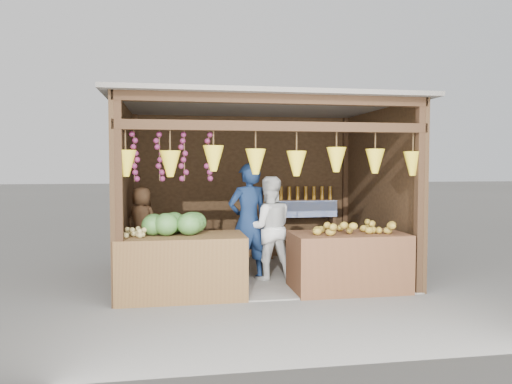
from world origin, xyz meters
TOP-DOWN VIEW (x-y plane):
  - ground at (0.00, 0.00)m, footprint 80.00×80.00m
  - stall_structure at (-0.03, -0.04)m, footprint 4.30×3.30m
  - back_shelf at (1.05, 1.28)m, footprint 1.25×0.32m
  - counter_left at (-1.19, -1.09)m, footprint 1.63×0.85m
  - counter_right at (1.07, -1.12)m, footprint 1.55×0.85m
  - stool at (-1.76, 0.05)m, footprint 0.35×0.35m
  - man_standing at (-0.19, -0.31)m, footprint 0.73×0.58m
  - woman_standing at (0.12, -0.31)m, footprint 0.76×0.60m
  - vendor_seated at (-1.76, 0.05)m, footprint 0.62×0.56m
  - melon_pile at (-1.28, -1.02)m, footprint 1.00×0.50m
  - tanfruit_pile at (-1.77, -1.14)m, footprint 0.34×0.40m
  - mango_pile at (1.18, -1.16)m, footprint 1.40×0.64m

SIDE VIEW (x-z plane):
  - ground at x=0.00m, z-range 0.00..0.00m
  - stool at x=-1.76m, z-range 0.00..0.33m
  - counter_right at x=1.07m, z-range 0.00..0.79m
  - counter_left at x=-1.19m, z-range 0.00..0.81m
  - woman_standing at x=0.12m, z-range 0.00..1.55m
  - vendor_seated at x=-1.76m, z-range 0.33..1.39m
  - tanfruit_pile at x=-1.77m, z-range 0.81..0.94m
  - back_shelf at x=1.05m, z-range 0.21..1.54m
  - man_standing at x=-0.19m, z-range 0.00..1.75m
  - mango_pile at x=1.18m, z-range 0.79..1.01m
  - melon_pile at x=-1.28m, z-range 0.81..1.13m
  - stall_structure at x=-0.03m, z-range 0.34..3.00m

